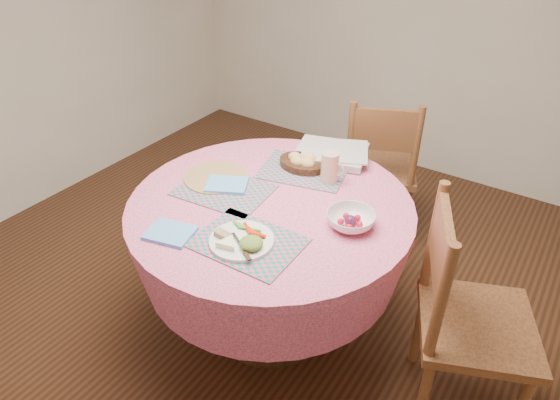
{
  "coord_description": "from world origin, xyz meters",
  "views": [
    {
      "loc": [
        1.03,
        -1.46,
        1.94
      ],
      "look_at": [
        0.05,
        0.0,
        0.78
      ],
      "focal_mm": 32.0,
      "sensor_mm": 36.0,
      "label": 1
    }
  ],
  "objects_px": {
    "wicker_trivet": "(217,177)",
    "chair_right": "(464,315)",
    "dining_table": "(271,238)",
    "dinner_plate": "(242,240)",
    "chair_back": "(379,167)",
    "bread_bowl": "(302,162)",
    "latte_mug": "(330,167)",
    "fruit_bowl": "(351,220)"
  },
  "relations": [
    {
      "from": "bread_bowl",
      "to": "dinner_plate",
      "type": "bearing_deg",
      "value": -79.13
    },
    {
      "from": "bread_bowl",
      "to": "fruit_bowl",
      "type": "relative_size",
      "value": 0.89
    },
    {
      "from": "dining_table",
      "to": "bread_bowl",
      "type": "bearing_deg",
      "value": 97.37
    },
    {
      "from": "chair_back",
      "to": "dinner_plate",
      "type": "distance_m",
      "value": 1.33
    },
    {
      "from": "latte_mug",
      "to": "chair_right",
      "type": "bearing_deg",
      "value": -17.3
    },
    {
      "from": "wicker_trivet",
      "to": "dinner_plate",
      "type": "bearing_deg",
      "value": -39.23
    },
    {
      "from": "dining_table",
      "to": "dinner_plate",
      "type": "relative_size",
      "value": 4.97
    },
    {
      "from": "dining_table",
      "to": "dinner_plate",
      "type": "height_order",
      "value": "dinner_plate"
    },
    {
      "from": "bread_bowl",
      "to": "chair_right",
      "type": "bearing_deg",
      "value": -16.4
    },
    {
      "from": "bread_bowl",
      "to": "latte_mug",
      "type": "relative_size",
      "value": 1.63
    },
    {
      "from": "chair_back",
      "to": "latte_mug",
      "type": "height_order",
      "value": "chair_back"
    },
    {
      "from": "dinner_plate",
      "to": "latte_mug",
      "type": "xyz_separation_m",
      "value": [
        0.05,
        0.59,
        0.05
      ]
    },
    {
      "from": "bread_bowl",
      "to": "latte_mug",
      "type": "distance_m",
      "value": 0.18
    },
    {
      "from": "chair_right",
      "to": "dinner_plate",
      "type": "height_order",
      "value": "chair_right"
    },
    {
      "from": "dining_table",
      "to": "chair_right",
      "type": "bearing_deg",
      "value": 4.13
    },
    {
      "from": "dinner_plate",
      "to": "latte_mug",
      "type": "distance_m",
      "value": 0.6
    },
    {
      "from": "wicker_trivet",
      "to": "chair_right",
      "type": "bearing_deg",
      "value": 1.82
    },
    {
      "from": "dining_table",
      "to": "chair_back",
      "type": "xyz_separation_m",
      "value": [
        0.09,
        0.99,
        -0.07
      ]
    },
    {
      "from": "dining_table",
      "to": "chair_back",
      "type": "bearing_deg",
      "value": 84.87
    },
    {
      "from": "wicker_trivet",
      "to": "dinner_plate",
      "type": "height_order",
      "value": "dinner_plate"
    },
    {
      "from": "fruit_bowl",
      "to": "chair_back",
      "type": "bearing_deg",
      "value": 106.09
    },
    {
      "from": "chair_back",
      "to": "wicker_trivet",
      "type": "relative_size",
      "value": 3.11
    },
    {
      "from": "fruit_bowl",
      "to": "wicker_trivet",
      "type": "bearing_deg",
      "value": -179.06
    },
    {
      "from": "dinner_plate",
      "to": "latte_mug",
      "type": "height_order",
      "value": "latte_mug"
    },
    {
      "from": "chair_right",
      "to": "chair_back",
      "type": "relative_size",
      "value": 1.05
    },
    {
      "from": "latte_mug",
      "to": "dinner_plate",
      "type": "bearing_deg",
      "value": -94.76
    },
    {
      "from": "dinner_plate",
      "to": "fruit_bowl",
      "type": "relative_size",
      "value": 0.97
    },
    {
      "from": "bread_bowl",
      "to": "chair_back",
      "type": "bearing_deg",
      "value": 78.79
    },
    {
      "from": "dining_table",
      "to": "dinner_plate",
      "type": "xyz_separation_m",
      "value": [
        0.08,
        -0.3,
        0.22
      ]
    },
    {
      "from": "chair_right",
      "to": "wicker_trivet",
      "type": "distance_m",
      "value": 1.21
    },
    {
      "from": "chair_back",
      "to": "bread_bowl",
      "type": "distance_m",
      "value": 0.74
    },
    {
      "from": "chair_right",
      "to": "fruit_bowl",
      "type": "relative_size",
      "value": 3.83
    },
    {
      "from": "dinner_plate",
      "to": "fruit_bowl",
      "type": "height_order",
      "value": "fruit_bowl"
    },
    {
      "from": "wicker_trivet",
      "to": "fruit_bowl",
      "type": "xyz_separation_m",
      "value": [
        0.69,
        0.01,
        0.02
      ]
    },
    {
      "from": "chair_right",
      "to": "bread_bowl",
      "type": "xyz_separation_m",
      "value": [
        -0.91,
        0.27,
        0.27
      ]
    },
    {
      "from": "bread_bowl",
      "to": "wicker_trivet",
      "type": "bearing_deg",
      "value": -132.46
    },
    {
      "from": "dining_table",
      "to": "bread_bowl",
      "type": "distance_m",
      "value": 0.4
    },
    {
      "from": "chair_back",
      "to": "fruit_bowl",
      "type": "height_order",
      "value": "chair_back"
    },
    {
      "from": "chair_back",
      "to": "dinner_plate",
      "type": "bearing_deg",
      "value": 65.51
    },
    {
      "from": "chair_right",
      "to": "wicker_trivet",
      "type": "relative_size",
      "value": 3.28
    },
    {
      "from": "chair_right",
      "to": "fruit_bowl",
      "type": "height_order",
      "value": "chair_right"
    },
    {
      "from": "dinner_plate",
      "to": "wicker_trivet",
      "type": "bearing_deg",
      "value": 140.77
    }
  ]
}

